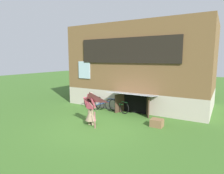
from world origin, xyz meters
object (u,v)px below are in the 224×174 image
object	(u,v)px
kite	(90,101)
person	(91,111)
bicycle_green	(118,106)
bicycle_black	(94,103)
wooden_crate	(157,123)
bicycle_blue	(103,104)

from	to	relation	value
kite	person	bearing A→B (deg)	123.90
kite	bicycle_green	xyz separation A→B (m)	(-0.27, 3.09, -0.90)
kite	bicycle_green	distance (m)	3.23
person	kite	bearing A→B (deg)	-75.79
bicycle_green	bicycle_black	bearing A→B (deg)	-161.28
person	wooden_crate	size ratio (longest dim) A/B	2.81
kite	bicycle_green	size ratio (longest dim) A/B	1.01
person	wooden_crate	distance (m)	3.10
bicycle_green	wooden_crate	bearing A→B (deg)	-8.05
bicycle_blue	person	bearing A→B (deg)	-80.74
bicycle_blue	bicycle_black	size ratio (longest dim) A/B	1.13
wooden_crate	kite	bearing A→B (deg)	-142.17
bicycle_black	wooden_crate	xyz separation A→B (m)	(4.36, -1.17, -0.18)
bicycle_blue	wooden_crate	distance (m)	3.77
person	bicycle_blue	world-z (taller)	person
kite	bicycle_blue	xyz separation A→B (m)	(-1.22, 2.91, -0.86)
person	bicycle_green	distance (m)	2.56
wooden_crate	bicycle_blue	bearing A→B (deg)	163.85
kite	wooden_crate	size ratio (longest dim) A/B	2.85
person	bicycle_black	bearing A→B (deg)	103.08
kite	bicycle_green	world-z (taller)	kite
person	kite	xyz separation A→B (m)	(0.37, -0.54, 0.61)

